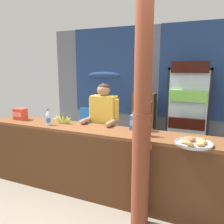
% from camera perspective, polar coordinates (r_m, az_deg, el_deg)
% --- Properties ---
extents(ground_plane, '(7.37, 7.37, 0.00)m').
position_cam_1_polar(ground_plane, '(3.96, 1.72, -15.22)').
color(ground_plane, gray).
extents(back_wall_curtained, '(4.82, 0.22, 2.65)m').
position_cam_1_polar(back_wall_curtained, '(5.23, 8.79, 6.83)').
color(back_wall_curtained, slate).
rests_on(back_wall_curtained, ground).
extents(stall_counter, '(3.38, 0.49, 0.95)m').
position_cam_1_polar(stall_counter, '(3.11, -4.93, -11.23)').
color(stall_counter, brown).
rests_on(stall_counter, ground).
extents(timber_post, '(0.21, 0.19, 2.61)m').
position_cam_1_polar(timber_post, '(2.37, 7.53, -1.46)').
color(timber_post, brown).
rests_on(timber_post, ground).
extents(drink_fridge, '(0.75, 0.69, 1.87)m').
position_cam_1_polar(drink_fridge, '(4.56, 18.72, 1.33)').
color(drink_fridge, black).
rests_on(drink_fridge, ground).
extents(bottle_shelf_rack, '(0.48, 0.28, 1.22)m').
position_cam_1_polar(bottle_shelf_rack, '(5.04, 7.96, -1.90)').
color(bottle_shelf_rack, brown).
rests_on(bottle_shelf_rack, ground).
extents(plastic_lawn_chair, '(0.53, 0.53, 0.86)m').
position_cam_1_polar(plastic_lawn_chair, '(5.08, -6.12, -3.33)').
color(plastic_lawn_chair, '#3884D6').
rests_on(plastic_lawn_chair, ground).
extents(shopkeeper, '(0.49, 0.42, 1.53)m').
position_cam_1_polar(shopkeeper, '(3.44, -2.13, -2.39)').
color(shopkeeper, '#28282D').
rests_on(shopkeeper, ground).
extents(soda_bottle_cola, '(0.09, 0.09, 0.30)m').
position_cam_1_polar(soda_bottle_cola, '(2.75, 8.41, -3.43)').
color(soda_bottle_cola, black).
rests_on(soda_bottle_cola, stall_counter).
extents(soda_bottle_water, '(0.06, 0.06, 0.24)m').
position_cam_1_polar(soda_bottle_water, '(3.35, -15.74, -1.49)').
color(soda_bottle_water, silver).
rests_on(soda_bottle_water, stall_counter).
extents(snack_box_biscuit, '(0.24, 0.12, 0.20)m').
position_cam_1_polar(snack_box_biscuit, '(3.00, 6.88, -2.69)').
color(snack_box_biscuit, '#3D75B7').
rests_on(snack_box_biscuit, stall_counter).
extents(snack_box_crackers, '(0.19, 0.14, 0.18)m').
position_cam_1_polar(snack_box_crackers, '(3.85, -22.03, -0.46)').
color(snack_box_crackers, '#E5422D').
rests_on(snack_box_crackers, stall_counter).
extents(pastry_tray, '(0.39, 0.39, 0.07)m').
position_cam_1_polar(pastry_tray, '(2.59, 19.93, -7.27)').
color(pastry_tray, '#BCBCC1').
rests_on(pastry_tray, stall_counter).
extents(banana_bunch, '(0.27, 0.07, 0.16)m').
position_cam_1_polar(banana_bunch, '(3.39, -12.09, -1.95)').
color(banana_bunch, '#B7C647').
rests_on(banana_bunch, stall_counter).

